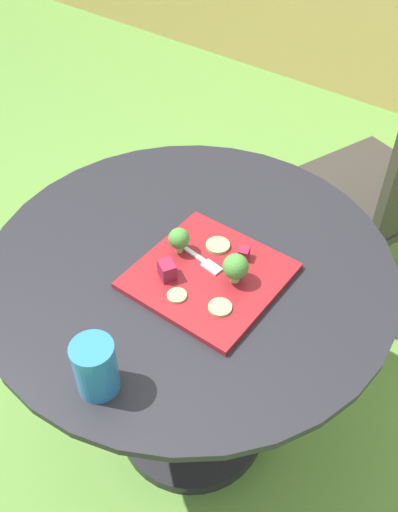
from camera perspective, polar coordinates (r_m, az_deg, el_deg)
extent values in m
plane|color=#568438|center=(1.82, -0.69, -16.74)|extent=(12.00, 12.00, 0.00)
cylinder|color=black|center=(1.24, -0.97, -0.77)|extent=(0.91, 0.91, 0.02)
cylinder|color=black|center=(1.50, -0.81, -9.93)|extent=(0.06, 0.06, 0.66)
cylinder|color=black|center=(1.80, -0.70, -16.44)|extent=(0.44, 0.44, 0.04)
cube|color=#332D28|center=(1.98, 17.13, 6.50)|extent=(0.57, 0.57, 0.03)
cylinder|color=#332D28|center=(2.31, 16.01, 6.05)|extent=(0.02, 0.02, 0.43)
cylinder|color=#332D28|center=(2.10, 9.07, 2.94)|extent=(0.02, 0.02, 0.43)
cylinder|color=#332D28|center=(1.93, 15.79, -3.12)|extent=(0.02, 0.02, 0.43)
cube|color=maroon|center=(1.19, 1.01, -2.00)|extent=(0.29, 0.29, 0.01)
cylinder|color=#236BA8|center=(1.00, -10.49, -11.07)|extent=(0.08, 0.08, 0.11)
cylinder|color=#1E5B8F|center=(1.02, -10.36, -11.61)|extent=(0.07, 0.07, 0.08)
cube|color=silver|center=(1.24, -1.25, 0.69)|extent=(0.11, 0.02, 0.00)
cube|color=silver|center=(1.20, 1.34, -1.10)|extent=(0.05, 0.03, 0.00)
cylinder|color=#99B770|center=(1.17, 3.60, -2.26)|extent=(0.02, 0.02, 0.02)
sphere|color=#427F33|center=(1.15, 3.67, -1.15)|extent=(0.05, 0.05, 0.05)
cylinder|color=#99B770|center=(1.23, -1.97, 0.87)|extent=(0.02, 0.02, 0.02)
sphere|color=#427F33|center=(1.21, -2.00, 1.85)|extent=(0.05, 0.05, 0.05)
cylinder|color=#8EB766|center=(1.25, 1.93, 1.09)|extent=(0.05, 0.05, 0.01)
cylinder|color=#8EB766|center=(1.14, -2.25, -4.02)|extent=(0.04, 0.04, 0.01)
cylinder|color=#8EB766|center=(1.12, 2.16, -5.22)|extent=(0.05, 0.05, 0.01)
cube|color=maroon|center=(1.17, -3.22, -1.47)|extent=(0.05, 0.05, 0.04)
cube|color=maroon|center=(1.22, 4.60, 0.26)|extent=(0.03, 0.03, 0.03)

